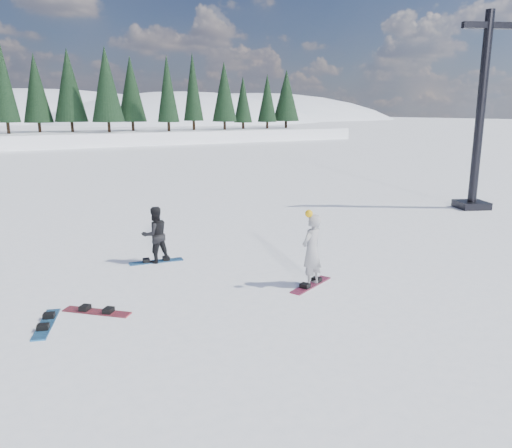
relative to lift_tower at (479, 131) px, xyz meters
The scene contains 8 objects.
ground 15.13m from the lift_tower, 166.43° to the right, with size 420.00×420.00×0.00m, color white.
lift_tower is the anchor object (origin of this frame).
snowboarder_woman 12.98m from the lift_tower, 159.27° to the right, with size 0.76×0.63×1.94m.
snowboarder_man 14.82m from the lift_tower, behind, with size 0.78×0.61×1.60m, color black.
snowboard_woman 13.17m from the lift_tower, 159.27° to the right, with size 1.50×0.28×0.03m, color maroon.
snowboard_man 14.97m from the lift_tower, behind, with size 1.50×0.28×0.03m, color #1D5EA0.
snowboard_loose_a 18.57m from the lift_tower, 168.26° to the right, with size 1.50×0.28×0.03m, color #1B5E99.
snowboard_loose_b 17.56m from the lift_tower, 167.98° to the right, with size 1.50×0.28×0.03m, color maroon.
Camera 1 is at (-4.53, -10.42, 4.22)m, focal length 35.00 mm.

